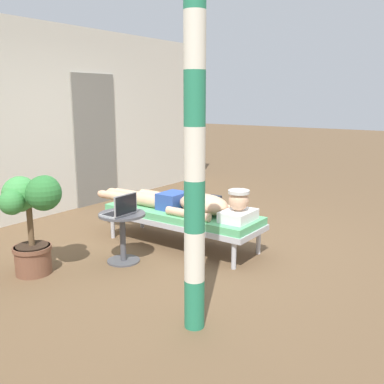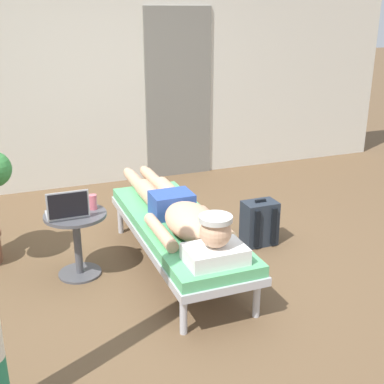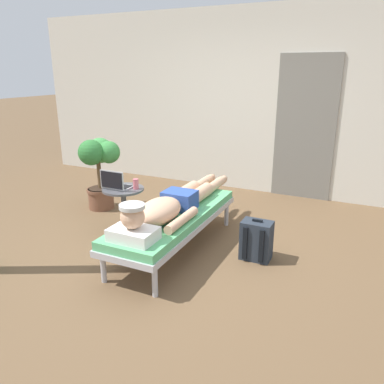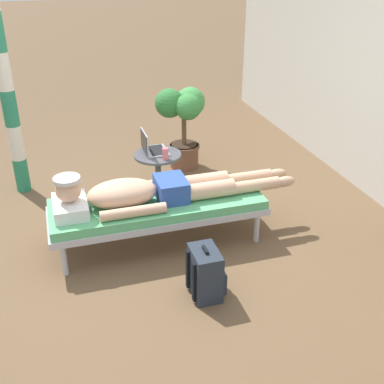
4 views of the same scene
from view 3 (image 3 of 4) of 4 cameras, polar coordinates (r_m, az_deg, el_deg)
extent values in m
plane|color=brown|center=(4.07, -3.16, -8.72)|extent=(40.00, 40.00, 0.00)
cube|color=beige|center=(5.96, 8.65, 13.22)|extent=(7.60, 0.20, 2.70)
cube|color=slate|center=(5.70, 16.62, 9.12)|extent=(0.84, 0.03, 2.04)
cylinder|color=#B7B7BC|center=(4.85, -0.71, -2.38)|extent=(0.05, 0.05, 0.28)
cylinder|color=#B7B7BC|center=(4.65, 5.20, -3.36)|extent=(0.05, 0.05, 0.28)
cylinder|color=#B7B7BC|center=(3.54, -13.19, -11.03)|extent=(0.05, 0.05, 0.28)
cylinder|color=#B7B7BC|center=(3.27, -5.62, -13.24)|extent=(0.05, 0.05, 0.28)
cube|color=#B7B7BC|center=(3.97, -2.69, -4.53)|extent=(0.63, 1.90, 0.06)
cube|color=#59B272|center=(3.94, -2.71, -3.59)|extent=(0.61, 1.86, 0.08)
cube|color=white|center=(3.32, -8.79, -6.29)|extent=(0.40, 0.28, 0.11)
sphere|color=#D8A884|center=(3.26, -8.93, -3.72)|extent=(0.21, 0.21, 0.21)
cylinder|color=silver|center=(3.23, -9.01, -2.15)|extent=(0.22, 0.22, 0.03)
ellipsoid|color=#D8A884|center=(3.64, -4.98, -2.89)|extent=(0.35, 0.60, 0.23)
cylinder|color=#D8A884|center=(3.81, -7.43, -3.11)|extent=(0.09, 0.55, 0.09)
cylinder|color=#D8A884|center=(3.61, -1.52, -4.22)|extent=(0.09, 0.55, 0.09)
cube|color=#2D4C9E|center=(4.00, -1.87, -1.18)|extent=(0.33, 0.26, 0.19)
cylinder|color=#D8A884|center=(4.33, -0.80, 0.07)|extent=(0.15, 0.42, 0.15)
cylinder|color=#D8A884|center=(4.71, 1.51, 1.29)|extent=(0.11, 0.44, 0.11)
ellipsoid|color=#D8A884|center=(4.97, 2.88, 2.11)|extent=(0.09, 0.20, 0.10)
cylinder|color=#D8A884|center=(4.26, 1.25, -0.24)|extent=(0.15, 0.42, 0.15)
cylinder|color=#D8A884|center=(4.64, 3.43, 1.03)|extent=(0.11, 0.44, 0.11)
ellipsoid|color=#D8A884|center=(4.91, 4.71, 1.87)|extent=(0.09, 0.20, 0.10)
cylinder|color=#4C4C51|center=(4.61, -9.98, -5.54)|extent=(0.34, 0.34, 0.02)
cylinder|color=#4C4C51|center=(4.52, -10.15, -2.64)|extent=(0.06, 0.06, 0.48)
cylinder|color=#4C4C51|center=(4.43, -10.33, 0.41)|extent=(0.48, 0.48, 0.02)
cube|color=#A5A8AD|center=(4.46, -10.97, 0.76)|extent=(0.31, 0.22, 0.02)
cube|color=black|center=(4.47, -10.90, 0.92)|extent=(0.27, 0.15, 0.00)
cube|color=#A5A8AD|center=(4.34, -11.95, 1.77)|extent=(0.31, 0.01, 0.21)
cube|color=black|center=(4.34, -12.02, 1.75)|extent=(0.29, 0.00, 0.19)
cylinder|color=#D86672|center=(4.37, -8.44, 1.21)|extent=(0.06, 0.06, 0.12)
cube|color=#262D38|center=(3.87, 9.65, -7.17)|extent=(0.30, 0.20, 0.40)
cube|color=#262D38|center=(4.00, 10.08, -7.40)|extent=(0.23, 0.04, 0.18)
cube|color=black|center=(3.79, 7.96, -7.62)|extent=(0.04, 0.02, 0.34)
cube|color=black|center=(3.75, 10.38, -8.04)|extent=(0.04, 0.02, 0.34)
cube|color=black|center=(3.78, 9.82, -4.26)|extent=(0.10, 0.02, 0.02)
cylinder|color=brown|center=(5.35, -13.50, -0.91)|extent=(0.34, 0.34, 0.28)
cylinder|color=brown|center=(5.31, -13.59, 0.31)|extent=(0.37, 0.37, 0.04)
cylinder|color=#332319|center=(5.30, -13.61, 0.57)|extent=(0.31, 0.31, 0.01)
cylinder|color=brown|center=(5.25, -13.77, 2.65)|extent=(0.06, 0.06, 0.41)
sphere|color=#38843D|center=(5.06, -12.40, 5.86)|extent=(0.29, 0.29, 0.29)
sphere|color=#429347|center=(5.26, -13.64, 6.09)|extent=(0.34, 0.34, 0.34)
sphere|color=#38843D|center=(5.30, -15.37, 5.58)|extent=(0.23, 0.23, 0.23)
sphere|color=#2D7233|center=(5.01, -14.94, 5.76)|extent=(0.33, 0.33, 0.33)
camera|label=1|loc=(5.61, -62.09, 7.13)|focal=40.92mm
camera|label=2|loc=(2.99, -71.03, 9.30)|focal=47.13mm
camera|label=4|loc=(3.17, 68.67, 18.96)|focal=45.60mm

